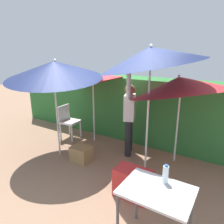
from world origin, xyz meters
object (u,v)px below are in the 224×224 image
person_vendor (129,114)px  chair_plastic (68,120)px  folding_table (156,197)px  umbrella_orange (92,79)px  bottle_water (166,174)px  umbrella_yellow (151,57)px  umbrella_rainbow (54,70)px  crate_cardboard (82,154)px  umbrella_navy (180,86)px  cooler_box (133,183)px

person_vendor → chair_plastic: 1.85m
chair_plastic → folding_table: bearing=-30.5°
umbrella_orange → person_vendor: umbrella_orange is taller
bottle_water → folding_table: bearing=-100.5°
umbrella_yellow → folding_table: bearing=-62.8°
umbrella_rainbow → person_vendor: 1.85m
folding_table → bottle_water: bottle_water is taller
umbrella_rainbow → umbrella_orange: (0.19, 1.00, -0.28)m
umbrella_yellow → crate_cardboard: 2.45m
person_vendor → folding_table: person_vendor is taller
umbrella_orange → umbrella_navy: bearing=1.7°
person_vendor → crate_cardboard: (-0.68, -0.86, -0.77)m
umbrella_yellow → chair_plastic: (-2.43, 0.40, -1.69)m
umbrella_rainbow → crate_cardboard: bearing=2.4°
umbrella_rainbow → crate_cardboard: 1.85m
person_vendor → crate_cardboard: 1.34m
crate_cardboard → folding_table: (2.07, -1.10, 0.52)m
umbrella_rainbow → cooler_box: bearing=-11.2°
chair_plastic → crate_cardboard: chair_plastic is taller
umbrella_yellow → folding_table: size_ratio=3.20×
umbrella_navy → folding_table: (0.40, -2.13, -0.95)m
umbrella_orange → cooler_box: umbrella_orange is taller
umbrella_rainbow → umbrella_navy: bearing=24.9°
person_vendor → folding_table: bearing=-54.7°
person_vendor → umbrella_rainbow: bearing=-145.5°
umbrella_navy → person_vendor: umbrella_navy is taller
umbrella_orange → bottle_water: 3.24m
umbrella_yellow → bottle_water: (0.79, -1.30, -1.30)m
folding_table → umbrella_navy: bearing=100.5°
cooler_box → umbrella_yellow: bearing=99.5°
crate_cardboard → folding_table: 2.40m
umbrella_rainbow → folding_table: bearing=-21.8°
umbrella_rainbow → person_vendor: size_ratio=1.20×
chair_plastic → umbrella_orange: bearing=15.2°
person_vendor → chair_plastic: size_ratio=2.11×
umbrella_navy → cooler_box: (-0.23, -1.47, -1.40)m
umbrella_orange → umbrella_navy: (2.09, 0.06, 0.01)m
bottle_water → person_vendor: bearing=128.5°
umbrella_rainbow → umbrella_yellow: (1.92, 0.41, 0.28)m
umbrella_orange → umbrella_yellow: umbrella_yellow is taller
cooler_box → bottle_water: size_ratio=2.44×
umbrella_rainbow → bottle_water: (2.71, -0.89, -1.02)m
cooler_box → umbrella_rainbow: bearing=168.8°
umbrella_yellow → chair_plastic: 2.99m
umbrella_orange → umbrella_navy: 2.09m
umbrella_orange → umbrella_navy: umbrella_navy is taller
umbrella_rainbow → umbrella_orange: size_ratio=1.14×
umbrella_rainbow → bottle_water: umbrella_rainbow is taller
umbrella_rainbow → crate_cardboard: (0.61, 0.03, -1.75)m
umbrella_orange → person_vendor: (1.10, -0.11, -0.70)m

